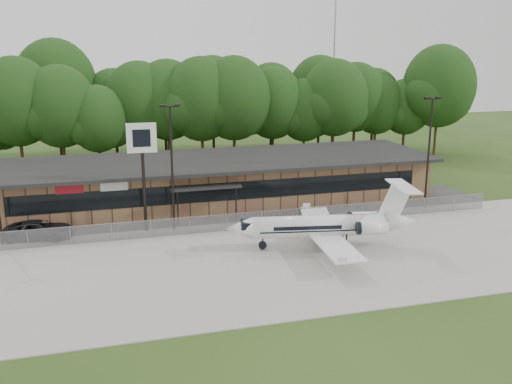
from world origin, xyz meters
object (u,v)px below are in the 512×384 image
object	(u,v)px
terminal	(216,180)
business_jet	(326,226)
suv	(39,230)
pole_sign	(142,150)

from	to	relation	value
terminal	business_jet	world-z (taller)	business_jet
business_jet	suv	size ratio (longest dim) A/B	2.71
suv	pole_sign	world-z (taller)	pole_sign
terminal	suv	bearing A→B (deg)	-156.32
pole_sign	suv	bearing A→B (deg)	-179.46
terminal	pole_sign	distance (m)	11.15
business_jet	suv	world-z (taller)	business_jet
terminal	pole_sign	bearing A→B (deg)	-135.36
suv	business_jet	bearing A→B (deg)	-100.32
business_jet	suv	xyz separation A→B (m)	(-20.65, 7.91, -0.99)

